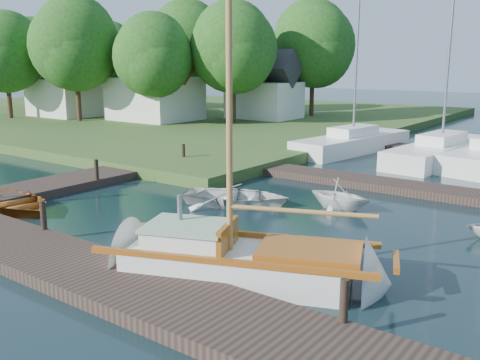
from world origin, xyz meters
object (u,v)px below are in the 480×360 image
Objects in this scene: mooring_post_4 at (96,169)px; tree_4 at (188,44)px; tree_1 at (75,44)px; tree_2 at (154,56)px; marina_boat_1 at (441,150)px; house_c at (264,91)px; tree_7 at (314,45)px; marina_boat_0 at (353,142)px; tree_6 at (31,53)px; mooring_post_5 at (183,153)px; mooring_post_1 at (43,215)px; sailboat at (246,265)px; mooring_post_2 at (161,249)px; tree_0 at (6,53)px; tender_a at (236,194)px; house_a at (155,87)px; tree_3 at (234,48)px; dinghy at (15,200)px; house_b at (68,88)px; tree_5 at (108,55)px; mooring_post_3 at (344,301)px; tender_b at (340,192)px.

tree_4 is at bearing 124.22° from mooring_post_4.
tree_1 reaches higher than tree_2.
marina_boat_1 is 18.19m from house_c.
tree_7 reaches higher than tree_1.
tree_2 is at bearing 128.05° from mooring_post_4.
marina_boat_0 is 33.84m from tree_6.
marina_boat_1 reaches higher than mooring_post_5.
tree_1 reaches higher than mooring_post_1.
sailboat is 36.59m from tree_4.
tree_0 is at bearing 154.46° from mooring_post_2.
house_a is (-19.01, 14.89, 2.58)m from tender_a.
tree_3 reaches higher than mooring_post_1.
tree_4 is (-8.00, 0.05, 3.79)m from house_c.
tree_0 is (-23.57, 13.86, 5.16)m from dinghy.
marina_boat_0 reaches higher than house_b.
tree_2 is 0.97× the size of tree_5.
dinghy is (-7.92, 1.19, -0.33)m from mooring_post_2.
tender_a is at bearing -37.26° from tree_2.
tree_2 is at bearing 0.28° from house_b.
marina_boat_1 reaches higher than tender_a.
tree_2 reaches higher than mooring_post_2.
mooring_post_1 is at bearing 180.00° from mooring_post_2.
mooring_post_5 is at bearing -40.24° from house_a.
tender_a is at bearing -17.12° from tree_0.
mooring_post_5 is 15.66m from tree_3.
tree_2 is at bearing 18.43° from tree_1.
house_a is (-21.50, 21.00, 2.26)m from mooring_post_2.
tree_5 is at bearing -161.57° from tree_7.
tree_7 is at bearing 51.47° from house_a.
tree_5 is (-10.00, 4.05, 2.46)m from house_a.
tree_1 reaches higher than house_a.
mooring_post_1 is 18.85m from marina_boat_0.
tree_3 reaches higher than tree_2.
tree_0 reaches higher than house_a.
mooring_post_2 is at bearing 0.00° from mooring_post_1.
house_a is (-17.39, 2.15, 2.40)m from marina_boat_0.
mooring_post_2 is 8.02m from dinghy.
sailboat reaches higher than house_b.
marina_boat_1 is (-0.94, 17.75, 0.22)m from sailboat.
mooring_post_3 is 0.13× the size of house_a.
tender_a is 24.28m from house_a.
sailboat is at bearing -30.53° from tree_1.
mooring_post_2 is at bearing -60.14° from house_c.
tree_4 is at bearing -158.20° from tree_7.
mooring_post_2 reaches higher than dinghy.
tender_b is at bearing 85.54° from mooring_post_2.
house_c is (-20.00, 27.00, 1.88)m from mooring_post_3.
mooring_post_4 is 0.08× the size of sailboat.
mooring_post_3 is at bearing -53.47° from house_c.
mooring_post_4 and mooring_post_5 have the same top height.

